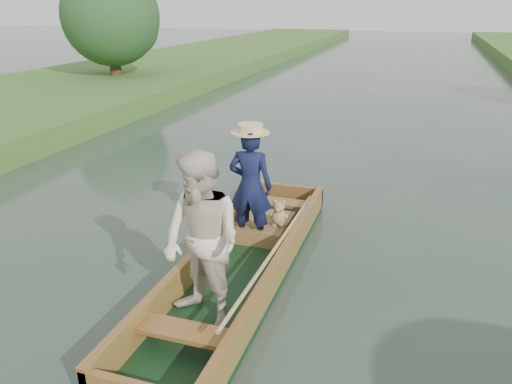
% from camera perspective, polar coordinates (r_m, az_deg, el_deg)
% --- Properties ---
extents(ground, '(120.00, 120.00, 0.00)m').
position_cam_1_polar(ground, '(6.45, -1.70, -9.74)').
color(ground, '#283D30').
rests_on(ground, ground).
extents(trees_far, '(23.09, 3.82, 4.63)m').
position_cam_1_polar(trees_far, '(17.49, 13.31, 18.08)').
color(trees_far, '#47331E').
rests_on(trees_far, ground).
extents(punt, '(1.14, 5.00, 1.96)m').
position_cam_1_polar(punt, '(5.90, -3.03, -5.23)').
color(punt, black).
rests_on(punt, ground).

